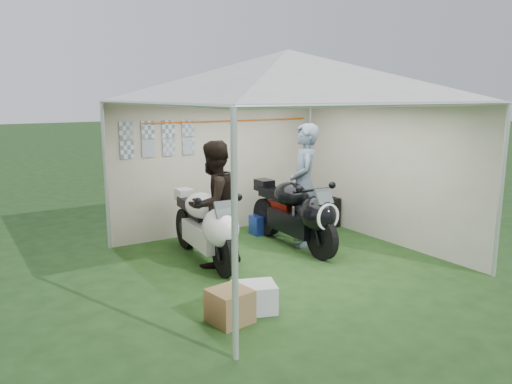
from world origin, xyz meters
TOP-DOWN VIEW (x-y plane):
  - ground at (0.00, 0.00)m, footprint 80.00×80.00m
  - canopy_tent at (-0.00, 0.03)m, footprint 5.66×5.66m
  - motorcycle_white at (-1.01, 0.55)m, footprint 0.58×2.10m
  - motorcycle_black at (0.51, 0.42)m, footprint 0.51×2.17m
  - paddock_stand at (0.53, 1.41)m, footprint 0.45×0.29m
  - person_dark_jacket at (-0.95, 0.42)m, footprint 1.03×0.91m
  - person_blue_jacket at (0.74, 0.54)m, footprint 0.77×0.85m
  - equipment_box at (1.70, 1.23)m, footprint 0.54×0.44m
  - crate_0 at (-1.30, -1.21)m, footprint 0.58×0.52m
  - crate_1 at (-1.67, -1.30)m, footprint 0.46×0.46m

SIDE VIEW (x-z plane):
  - ground at x=0.00m, z-range 0.00..0.00m
  - crate_0 at x=-1.30m, z-range 0.00..0.32m
  - paddock_stand at x=0.53m, z-range 0.00..0.33m
  - crate_1 at x=-1.67m, z-range 0.00..0.36m
  - equipment_box at x=1.70m, z-range 0.00..0.54m
  - motorcycle_white at x=-1.01m, z-range 0.06..1.09m
  - motorcycle_black at x=0.51m, z-range 0.06..1.13m
  - person_dark_jacket at x=-0.95m, z-range 0.00..1.78m
  - person_blue_jacket at x=0.74m, z-range 0.00..1.96m
  - canopy_tent at x=0.00m, z-range 1.08..4.08m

